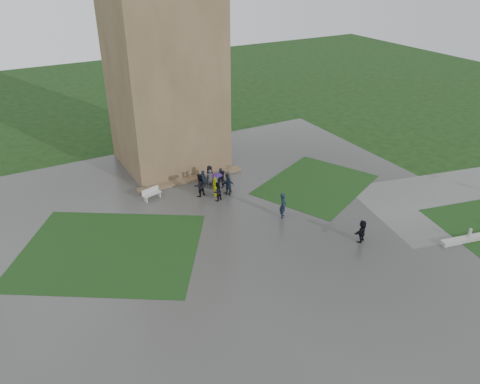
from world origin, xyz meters
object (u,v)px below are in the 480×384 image
bench (151,194)px  pedestrian_near (362,231)px  tower (163,59)px  pedestrian_mid (283,205)px

bench → pedestrian_near: size_ratio=1.01×
tower → bench: size_ratio=11.54×
bench → pedestrian_mid: bearing=-59.9°
bench → pedestrian_mid: pedestrian_mid is taller
bench → pedestrian_mid: (7.20, -7.06, 0.49)m
tower → pedestrian_mid: (3.34, -12.89, -8.05)m
bench → pedestrian_near: (9.94, -12.11, 0.33)m
tower → pedestrian_near: (6.09, -17.94, -8.21)m
tower → pedestrian_mid: bearing=-75.5°
tower → bench: 11.03m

